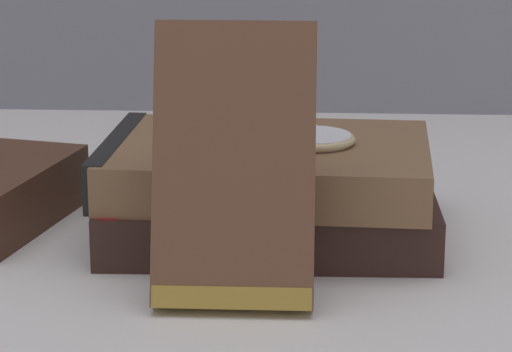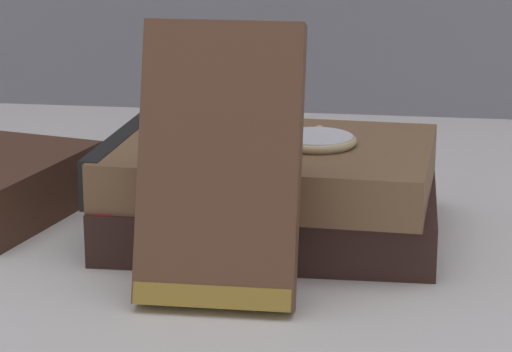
{
  "view_description": "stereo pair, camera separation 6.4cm",
  "coord_description": "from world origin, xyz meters",
  "px_view_note": "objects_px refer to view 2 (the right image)",
  "views": [
    {
      "loc": [
        0.03,
        -0.72,
        0.25
      ],
      "look_at": [
        -0.01,
        -0.01,
        0.04
      ],
      "focal_mm": 85.0,
      "sensor_mm": 36.0,
      "label": 1
    },
    {
      "loc": [
        0.09,
        -0.71,
        0.25
      ],
      "look_at": [
        -0.01,
        -0.01,
        0.04
      ],
      "focal_mm": 85.0,
      "sensor_mm": 36.0,
      "label": 2
    }
  ],
  "objects_px": {
    "pocket_watch": "(316,140)",
    "reading_glasses": "(208,171)",
    "book_leaning_front": "(219,174)",
    "book_flat_bottom": "(271,210)",
    "book_flat_top": "(256,164)"
  },
  "relations": [
    {
      "from": "book_flat_bottom",
      "to": "reading_glasses",
      "type": "bearing_deg",
      "value": 115.06
    },
    {
      "from": "pocket_watch",
      "to": "reading_glasses",
      "type": "height_order",
      "value": "pocket_watch"
    },
    {
      "from": "book_flat_top",
      "to": "book_leaning_front",
      "type": "distance_m",
      "value": 0.11
    },
    {
      "from": "book_flat_bottom",
      "to": "book_leaning_front",
      "type": "distance_m",
      "value": 0.12
    },
    {
      "from": "pocket_watch",
      "to": "reading_glasses",
      "type": "xyz_separation_m",
      "value": [
        -0.09,
        0.14,
        -0.06
      ]
    },
    {
      "from": "pocket_watch",
      "to": "book_leaning_front",
      "type": "bearing_deg",
      "value": -112.47
    },
    {
      "from": "book_leaning_front",
      "to": "book_flat_top",
      "type": "bearing_deg",
      "value": 87.4
    },
    {
      "from": "book_flat_bottom",
      "to": "pocket_watch",
      "type": "xyz_separation_m",
      "value": [
        0.03,
        -0.01,
        0.05
      ]
    },
    {
      "from": "reading_glasses",
      "to": "book_flat_bottom",
      "type": "bearing_deg",
      "value": -54.88
    },
    {
      "from": "book_flat_top",
      "to": "pocket_watch",
      "type": "height_order",
      "value": "pocket_watch"
    },
    {
      "from": "book_flat_bottom",
      "to": "book_flat_top",
      "type": "height_order",
      "value": "book_flat_top"
    },
    {
      "from": "pocket_watch",
      "to": "book_flat_top",
      "type": "bearing_deg",
      "value": 174.15
    },
    {
      "from": "book_flat_bottom",
      "to": "book_flat_top",
      "type": "relative_size",
      "value": 1.02
    },
    {
      "from": "book_leaning_front",
      "to": "pocket_watch",
      "type": "relative_size",
      "value": 2.8
    },
    {
      "from": "book_flat_bottom",
      "to": "reading_glasses",
      "type": "height_order",
      "value": "book_flat_bottom"
    }
  ]
}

